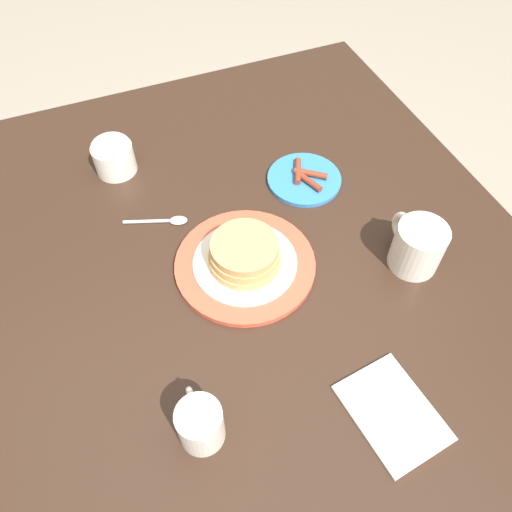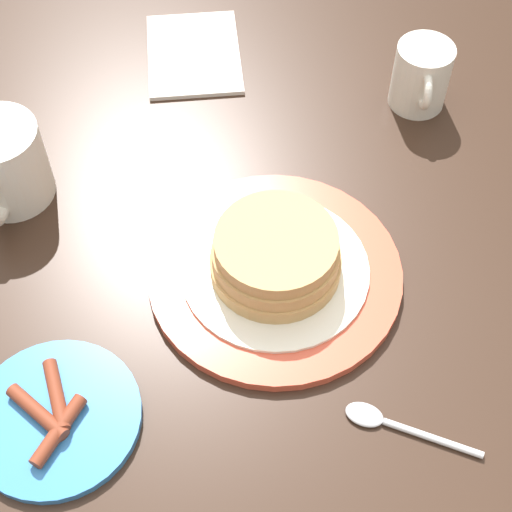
% 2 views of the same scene
% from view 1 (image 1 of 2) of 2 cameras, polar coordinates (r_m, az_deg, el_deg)
% --- Properties ---
extents(ground_plane, '(8.00, 8.00, 0.00)m').
position_cam_1_polar(ground_plane, '(1.66, 0.34, -17.11)').
color(ground_plane, gray).
extents(dining_table, '(1.33, 1.08, 0.78)m').
position_cam_1_polar(dining_table, '(1.07, 0.51, -4.82)').
color(dining_table, '#332116').
rests_on(dining_table, ground_plane).
extents(pancake_plate, '(0.27, 0.27, 0.07)m').
position_cam_1_polar(pancake_plate, '(0.95, -1.28, -0.34)').
color(pancake_plate, '#DB5138').
rests_on(pancake_plate, dining_table).
extents(side_plate_bacon, '(0.16, 0.16, 0.02)m').
position_cam_1_polar(side_plate_bacon, '(1.13, 5.55, 8.79)').
color(side_plate_bacon, '#337AC6').
rests_on(side_plate_bacon, dining_table).
extents(coffee_mug, '(0.13, 0.10, 0.10)m').
position_cam_1_polar(coffee_mug, '(0.99, 17.91, 1.16)').
color(coffee_mug, silver).
rests_on(coffee_mug, dining_table).
extents(creamer_pitcher, '(0.11, 0.07, 0.09)m').
position_cam_1_polar(creamer_pitcher, '(0.79, -6.36, -18.62)').
color(creamer_pitcher, silver).
rests_on(creamer_pitcher, dining_table).
extents(sugar_bowl, '(0.09, 0.09, 0.10)m').
position_cam_1_polar(sugar_bowl, '(1.17, -16.02, 11.08)').
color(sugar_bowl, silver).
rests_on(sugar_bowl, dining_table).
extents(napkin, '(0.18, 0.14, 0.01)m').
position_cam_1_polar(napkin, '(0.86, 15.32, -16.87)').
color(napkin, silver).
rests_on(napkin, dining_table).
extents(spoon, '(0.06, 0.13, 0.01)m').
position_cam_1_polar(spoon, '(1.06, -10.23, 3.99)').
color(spoon, silver).
rests_on(spoon, dining_table).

